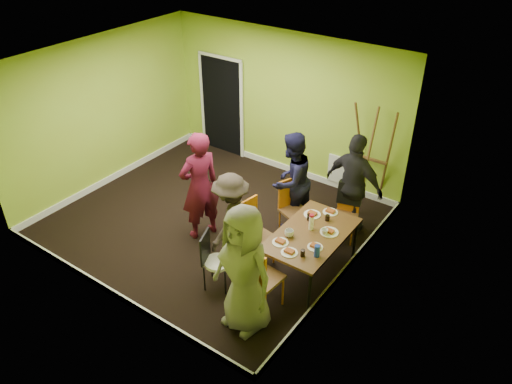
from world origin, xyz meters
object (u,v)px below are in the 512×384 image
chair_left_near (253,229)px  chair_left_far (292,204)px  person_front_end (244,270)px  person_standing (200,186)px  person_left_near (231,220)px  chair_bentwood (213,258)px  dining_table (311,236)px  orange_bottle (311,222)px  thermos (311,223)px  chair_back_end (349,199)px  person_back_end (354,185)px  person_left_far (291,181)px  easel (372,158)px  chair_front_end (259,275)px  blue_bottle (317,251)px

chair_left_near → chair_left_far: bearing=-175.5°
person_front_end → person_standing: bearing=153.9°
person_standing → person_left_near: 0.87m
chair_bentwood → person_left_near: size_ratio=0.59×
dining_table → orange_bottle: 0.25m
dining_table → chair_left_near: (-0.87, -0.23, -0.10)m
orange_bottle → thermos: bearing=-60.9°
person_front_end → chair_back_end: bearing=93.8°
orange_bottle → person_back_end: (0.12, 1.15, 0.09)m
person_back_end → dining_table: bearing=98.5°
chair_left_near → chair_bentwood: (-0.14, -0.77, -0.10)m
person_standing → person_back_end: size_ratio=1.06×
person_standing → person_front_end: bearing=76.2°
chair_left_near → person_left_near: size_ratio=0.70×
person_left_far → person_front_end: size_ratio=0.92×
easel → chair_bentwood: bearing=-105.7°
chair_back_end → orange_bottle: 1.05m
easel → person_left_far: easel is taller
chair_left_near → person_left_near: (-0.26, -0.17, 0.16)m
thermos → person_left_near: bearing=-155.7°
chair_front_end → blue_bottle: chair_front_end is taller
chair_left_near → blue_bottle: chair_left_near is taller
chair_left_near → chair_front_end: size_ratio=0.97×
person_front_end → chair_bentwood: bearing=165.1°
easel → person_left_near: 2.84m
thermos → chair_front_end: bearing=-96.7°
chair_bentwood → person_left_near: person_left_near is taller
person_front_end → orange_bottle: bearing=95.1°
thermos → chair_left_far: bearing=137.5°
chair_left_near → chair_back_end: bearing=159.8°
dining_table → chair_left_far: size_ratio=1.54×
person_back_end → person_front_end: (-0.20, -2.69, 0.04)m
dining_table → easel: 2.26m
chair_front_end → thermos: bearing=88.3°
chair_front_end → person_front_end: 0.43m
person_front_end → chair_front_end: bearing=95.3°
chair_back_end → person_front_end: bearing=72.1°
person_left_near → person_front_end: bearing=36.5°
chair_bentwood → person_front_end: bearing=46.5°
chair_left_far → blue_bottle: (1.09, -1.14, 0.29)m
person_standing → person_left_far: 1.50m
chair_left_far → thermos: bearing=69.4°
dining_table → blue_bottle: bearing=-52.3°
chair_left_near → orange_bottle: 0.88m
blue_bottle → person_back_end: size_ratio=0.10×
chair_back_end → person_back_end: person_back_end is taller
chair_left_near → chair_front_end: bearing=50.4°
thermos → blue_bottle: 0.61m
dining_table → orange_bottle: (-0.12, 0.20, 0.09)m
chair_bentwood → person_front_end: person_front_end is taller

